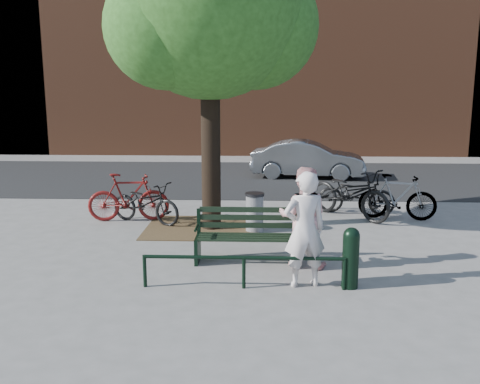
{
  "coord_description": "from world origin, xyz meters",
  "views": [
    {
      "loc": [
        0.25,
        -8.82,
        3.02
      ],
      "look_at": [
        -0.15,
        1.0,
        1.04
      ],
      "focal_mm": 40.0,
      "sensor_mm": 36.0,
      "label": 1
    }
  ],
  "objects_px": {
    "person_right": "(303,217)",
    "park_bench": "(246,234)",
    "person_left": "(305,229)",
    "bollard": "(351,256)",
    "bicycle_c": "(356,194)",
    "parked_car": "(308,159)",
    "litter_bin": "(255,212)"
  },
  "relations": [
    {
      "from": "park_bench",
      "to": "person_left",
      "type": "xyz_separation_m",
      "value": [
        0.91,
        -1.13,
        0.41
      ]
    },
    {
      "from": "person_left",
      "to": "bicycle_c",
      "type": "height_order",
      "value": "person_left"
    },
    {
      "from": "person_left",
      "to": "parked_car",
      "type": "relative_size",
      "value": 0.48
    },
    {
      "from": "bollard",
      "to": "litter_bin",
      "type": "relative_size",
      "value": 1.15
    },
    {
      "from": "litter_bin",
      "to": "parked_car",
      "type": "height_order",
      "value": "parked_car"
    },
    {
      "from": "person_left",
      "to": "bollard",
      "type": "distance_m",
      "value": 0.79
    },
    {
      "from": "bollard",
      "to": "bicycle_c",
      "type": "height_order",
      "value": "bicycle_c"
    },
    {
      "from": "person_right",
      "to": "parked_car",
      "type": "xyz_separation_m",
      "value": [
        0.83,
        8.82,
        -0.24
      ]
    },
    {
      "from": "bollard",
      "to": "bicycle_c",
      "type": "xyz_separation_m",
      "value": [
        0.9,
        4.75,
        -0.03
      ]
    },
    {
      "from": "person_right",
      "to": "bicycle_c",
      "type": "relative_size",
      "value": 0.94
    },
    {
      "from": "park_bench",
      "to": "person_right",
      "type": "distance_m",
      "value": 1.05
    },
    {
      "from": "person_right",
      "to": "parked_car",
      "type": "distance_m",
      "value": 8.86
    },
    {
      "from": "park_bench",
      "to": "parked_car",
      "type": "height_order",
      "value": "parked_car"
    },
    {
      "from": "bollard",
      "to": "litter_bin",
      "type": "height_order",
      "value": "bollard"
    },
    {
      "from": "litter_bin",
      "to": "park_bench",
      "type": "bearing_deg",
      "value": -93.54
    },
    {
      "from": "park_bench",
      "to": "bollard",
      "type": "distance_m",
      "value": 1.99
    },
    {
      "from": "bicycle_c",
      "to": "parked_car",
      "type": "bearing_deg",
      "value": 23.24
    },
    {
      "from": "parked_car",
      "to": "bicycle_c",
      "type": "bearing_deg",
      "value": -165.37
    },
    {
      "from": "park_bench",
      "to": "bollard",
      "type": "bearing_deg",
      "value": -36.42
    },
    {
      "from": "litter_bin",
      "to": "bollard",
      "type": "bearing_deg",
      "value": -64.47
    },
    {
      "from": "person_left",
      "to": "parked_car",
      "type": "height_order",
      "value": "person_left"
    },
    {
      "from": "park_bench",
      "to": "bicycle_c",
      "type": "distance_m",
      "value": 4.36
    },
    {
      "from": "bollard",
      "to": "bicycle_c",
      "type": "distance_m",
      "value": 4.83
    },
    {
      "from": "person_left",
      "to": "bollard",
      "type": "height_order",
      "value": "person_left"
    },
    {
      "from": "person_left",
      "to": "person_right",
      "type": "bearing_deg",
      "value": -105.85
    },
    {
      "from": "park_bench",
      "to": "litter_bin",
      "type": "distance_m",
      "value": 1.93
    },
    {
      "from": "park_bench",
      "to": "bicycle_c",
      "type": "bearing_deg",
      "value": 55.01
    },
    {
      "from": "bollard",
      "to": "parked_car",
      "type": "relative_size",
      "value": 0.25
    },
    {
      "from": "park_bench",
      "to": "parked_car",
      "type": "distance_m",
      "value": 8.77
    },
    {
      "from": "person_right",
      "to": "park_bench",
      "type": "bearing_deg",
      "value": -3.81
    },
    {
      "from": "person_right",
      "to": "litter_bin",
      "type": "bearing_deg",
      "value": -59.0
    },
    {
      "from": "parked_car",
      "to": "litter_bin",
      "type": "bearing_deg",
      "value": 172.5
    }
  ]
}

